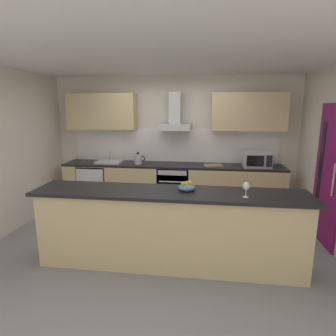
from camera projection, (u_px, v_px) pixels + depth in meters
ground at (160, 241)px, 4.30m from camera, size 5.87×4.50×0.02m
ceiling at (159, 60)px, 3.76m from camera, size 5.87×4.50×0.02m
wall_back at (174, 142)px, 5.79m from camera, size 5.87×0.12×2.60m
wall_left at (1, 153)px, 4.35m from camera, size 0.12×4.50×2.60m
backsplash_tile at (174, 146)px, 5.73m from camera, size 4.14×0.02×0.66m
counter_back at (172, 186)px, 5.59m from camera, size 4.29×0.60×0.90m
counter_island at (169, 229)px, 3.52m from camera, size 3.37×0.64×0.99m
upper_cabinets at (173, 112)px, 5.43m from camera, size 4.23×0.32×0.70m
side_door at (328, 175)px, 4.06m from camera, size 0.08×0.85×2.05m
oven at (174, 186)px, 5.56m from camera, size 0.60×0.62×0.80m
refrigerator at (96, 185)px, 5.78m from camera, size 0.58×0.60×0.85m
microwave at (257, 159)px, 5.21m from camera, size 0.50×0.38×0.30m
sink at (110, 161)px, 5.64m from camera, size 0.50×0.40×0.26m
kettle at (138, 159)px, 5.51m from camera, size 0.29×0.15×0.24m
range_hood at (175, 118)px, 5.41m from camera, size 0.62×0.45×0.72m
wine_glass at (246, 187)px, 3.16m from camera, size 0.08×0.08×0.18m
fruit_bowl at (187, 187)px, 3.45m from camera, size 0.22×0.22×0.13m
chopping_board at (213, 165)px, 5.35m from camera, size 0.38×0.28×0.02m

